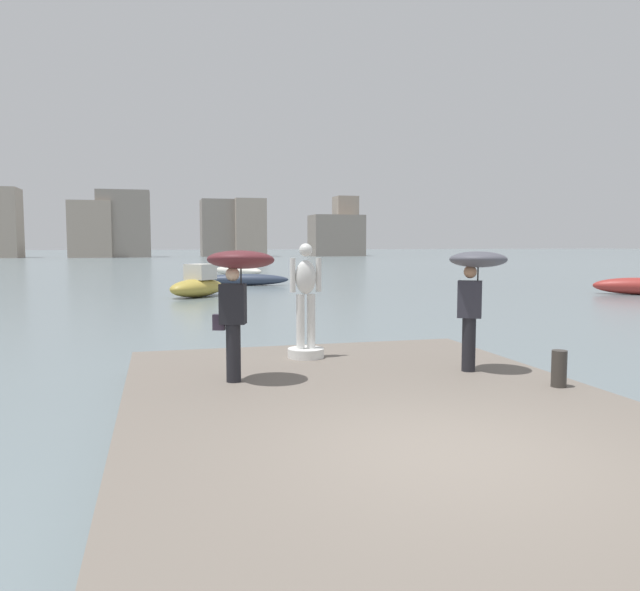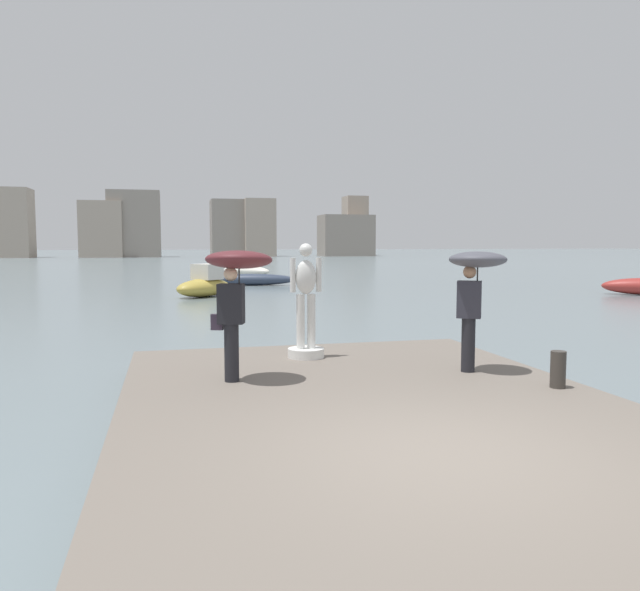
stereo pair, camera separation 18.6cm
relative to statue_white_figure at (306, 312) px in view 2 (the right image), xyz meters
name	(u,v)px [view 2 (the right image)]	position (x,y,z in m)	size (l,w,h in m)	color
ground_plane	(207,277)	(0.22, 34.69, -1.23)	(400.00, 400.00, 0.00)	slate
pier	(380,420)	(0.22, -3.46, -1.03)	(6.63, 9.69, 0.40)	#70665B
statue_white_figure	(306,312)	(0.00, 0.00, 0.00)	(0.67, 0.67, 2.08)	white
onlooker_left	(237,278)	(-1.42, -1.65, 0.74)	(1.28, 1.29, 2.02)	black
onlooker_right	(475,278)	(2.38, -1.86, 0.69)	(1.26, 1.26, 1.97)	black
mooring_bollard	(558,369)	(3.03, -3.18, -0.56)	(0.22, 0.22, 0.54)	#38332D
boat_near	(246,269)	(3.25, 35.87, -0.69)	(4.03, 4.96, 1.62)	silver
boat_far	(204,285)	(-0.85, 18.11, -0.68)	(3.33, 3.37, 1.52)	#B2993D
boat_leftward	(252,280)	(2.29, 25.26, -0.89)	(5.27, 2.01, 0.68)	#2D384C
distant_skyline	(173,227)	(-1.66, 105.02, 4.15)	(72.82, 10.80, 12.27)	#A89989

